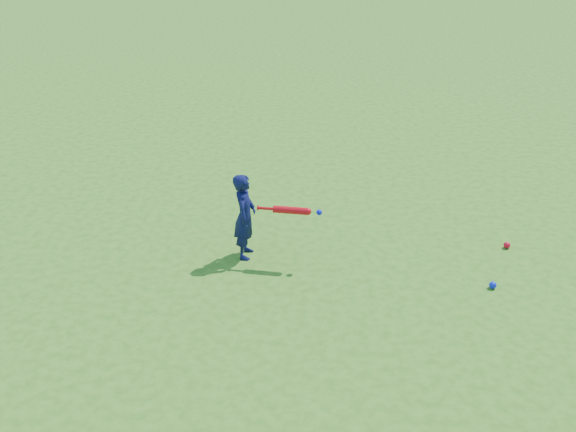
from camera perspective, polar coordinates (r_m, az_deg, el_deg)
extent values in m
plane|color=#34751B|center=(7.98, -6.79, -1.93)|extent=(80.00, 80.00, 0.00)
imported|color=#0E1143|center=(7.33, -3.86, -0.02)|extent=(0.27, 0.39, 1.03)
sphere|color=red|center=(8.13, 18.89, -2.46)|extent=(0.08, 0.08, 0.08)
sphere|color=#0D21E9|center=(7.30, 17.74, -5.87)|extent=(0.08, 0.08, 0.08)
cylinder|color=red|center=(7.19, -2.69, 0.73)|extent=(0.02, 0.06, 0.06)
cylinder|color=red|center=(7.18, -1.97, 0.68)|extent=(0.19, 0.05, 0.03)
cylinder|color=red|center=(7.13, 0.21, 0.52)|extent=(0.39, 0.12, 0.08)
sphere|color=red|center=(7.11, 1.76, 0.40)|extent=(0.08, 0.08, 0.08)
sphere|color=#0D17DF|center=(7.10, 2.79, 0.33)|extent=(0.06, 0.06, 0.06)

